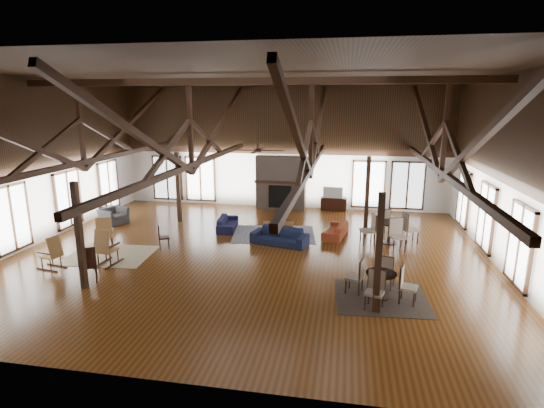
% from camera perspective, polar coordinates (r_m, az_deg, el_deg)
% --- Properties ---
extents(floor, '(16.00, 16.00, 0.00)m').
position_cam_1_polar(floor, '(14.77, -2.89, -6.73)').
color(floor, '#5E3513').
rests_on(floor, ground).
extents(ceiling, '(16.00, 14.00, 0.02)m').
position_cam_1_polar(ceiling, '(13.89, -3.19, 17.17)').
color(ceiling, black).
rests_on(ceiling, wall_back).
extents(wall_back, '(16.00, 0.02, 6.00)m').
position_cam_1_polar(wall_back, '(20.85, 1.37, 7.69)').
color(wall_back, white).
rests_on(wall_back, floor).
extents(wall_front, '(16.00, 0.02, 6.00)m').
position_cam_1_polar(wall_front, '(7.53, -15.21, -3.20)').
color(wall_front, white).
rests_on(wall_front, floor).
extents(wall_left, '(0.02, 14.00, 6.00)m').
position_cam_1_polar(wall_left, '(17.64, -29.35, 4.92)').
color(wall_left, white).
rests_on(wall_left, floor).
extents(wall_right, '(0.02, 14.00, 6.00)m').
position_cam_1_polar(wall_right, '(14.49, 29.55, 3.39)').
color(wall_right, white).
rests_on(wall_right, floor).
extents(roof_truss, '(15.60, 14.07, 3.14)m').
position_cam_1_polar(roof_truss, '(13.91, -3.09, 9.04)').
color(roof_truss, black).
rests_on(roof_truss, wall_back).
extents(post_grid, '(8.16, 7.16, 3.05)m').
position_cam_1_polar(post_grid, '(14.32, -2.96, -1.00)').
color(post_grid, black).
rests_on(post_grid, floor).
extents(fireplace, '(2.50, 0.69, 2.60)m').
position_cam_1_polar(fireplace, '(20.77, 1.20, 2.90)').
color(fireplace, '#76655A').
rests_on(fireplace, floor).
extents(ceiling_fan, '(1.60, 1.60, 0.75)m').
position_cam_1_polar(ceiling_fan, '(12.85, -1.91, 7.37)').
color(ceiling_fan, black).
rests_on(ceiling_fan, roof_truss).
extents(sofa_navy_front, '(2.21, 1.28, 0.61)m').
position_cam_1_polar(sofa_navy_front, '(15.66, 1.02, -4.36)').
color(sofa_navy_front, '#121933').
rests_on(sofa_navy_front, floor).
extents(sofa_navy_left, '(1.82, 0.90, 0.51)m').
position_cam_1_polar(sofa_navy_left, '(17.62, -6.00, -2.56)').
color(sofa_navy_left, '#15163B').
rests_on(sofa_navy_left, floor).
extents(sofa_orange, '(1.92, 1.02, 0.53)m').
position_cam_1_polar(sofa_orange, '(16.74, 8.52, -3.46)').
color(sofa_orange, maroon).
rests_on(sofa_orange, floor).
extents(coffee_table, '(1.26, 0.72, 0.46)m').
position_cam_1_polar(coffee_table, '(16.78, 0.84, -2.78)').
color(coffee_table, brown).
rests_on(coffee_table, floor).
extents(vase, '(0.21, 0.21, 0.21)m').
position_cam_1_polar(vase, '(16.64, 1.21, -2.34)').
color(vase, '#B2B2B2').
rests_on(vase, coffee_table).
extents(armchair, '(1.29, 1.21, 0.67)m').
position_cam_1_polar(armchair, '(19.52, -20.51, -1.52)').
color(armchair, '#343437').
rests_on(armchair, floor).
extents(side_table_lamp, '(0.46, 0.46, 1.18)m').
position_cam_1_polar(side_table_lamp, '(20.31, -21.36, -0.71)').
color(side_table_lamp, black).
rests_on(side_table_lamp, floor).
extents(rocking_chair_a, '(0.85, 1.04, 1.18)m').
position_cam_1_polar(rocking_chair_a, '(16.19, -21.59, -3.80)').
color(rocking_chair_a, '#9A693A').
rests_on(rocking_chair_a, floor).
extents(rocking_chair_b, '(0.58, 0.98, 1.22)m').
position_cam_1_polar(rocking_chair_b, '(14.59, -21.54, -5.56)').
color(rocking_chair_b, '#9A693A').
rests_on(rocking_chair_b, floor).
extents(rocking_chair_c, '(0.89, 0.58, 1.07)m').
position_cam_1_polar(rocking_chair_c, '(14.99, -27.39, -5.95)').
color(rocking_chair_c, '#9A693A').
rests_on(rocking_chair_c, floor).
extents(side_chair_a, '(0.51, 0.51, 0.90)m').
position_cam_1_polar(side_chair_a, '(15.63, -14.67, -4.01)').
color(side_chair_a, black).
rests_on(side_chair_a, floor).
extents(side_chair_b, '(0.64, 0.64, 1.11)m').
position_cam_1_polar(side_chair_b, '(13.36, -23.54, -7.16)').
color(side_chair_b, black).
rests_on(side_chair_b, floor).
extents(cafe_table_near, '(1.93, 1.93, 0.99)m').
position_cam_1_polar(cafe_table_near, '(11.81, 14.41, -9.93)').
color(cafe_table_near, black).
rests_on(cafe_table_near, floor).
extents(cafe_table_far, '(2.21, 2.21, 1.13)m').
position_cam_1_polar(cafe_table_far, '(16.29, 15.51, -3.19)').
color(cafe_table_far, black).
rests_on(cafe_table_far, floor).
extents(cup_near, '(0.12, 0.12, 0.09)m').
position_cam_1_polar(cup_near, '(11.73, 14.17, -8.70)').
color(cup_near, '#B2B2B2').
rests_on(cup_near, cafe_table_near).
extents(cup_far, '(0.16, 0.16, 0.10)m').
position_cam_1_polar(cup_far, '(16.17, 15.67, -2.22)').
color(cup_far, '#B2B2B2').
rests_on(cup_far, cafe_table_far).
extents(tv_console, '(1.23, 0.46, 0.61)m').
position_cam_1_polar(tv_console, '(20.82, 8.28, 0.02)').
color(tv_console, black).
rests_on(tv_console, floor).
extents(television, '(0.95, 0.20, 0.54)m').
position_cam_1_polar(television, '(20.69, 8.22, 1.58)').
color(television, '#B2B2B2').
rests_on(television, tv_console).
extents(rug_tan, '(2.95, 2.40, 0.01)m').
position_cam_1_polar(rug_tan, '(15.66, -20.98, -6.43)').
color(rug_tan, '#C7B28A').
rests_on(rug_tan, floor).
extents(rug_navy, '(3.50, 2.82, 0.01)m').
position_cam_1_polar(rug_navy, '(16.89, 0.25, -4.07)').
color(rug_navy, '#181D44').
rests_on(rug_navy, floor).
extents(rug_dark, '(2.55, 2.34, 0.01)m').
position_cam_1_polar(rug_dark, '(12.01, 14.46, -12.06)').
color(rug_dark, black).
rests_on(rug_dark, floor).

